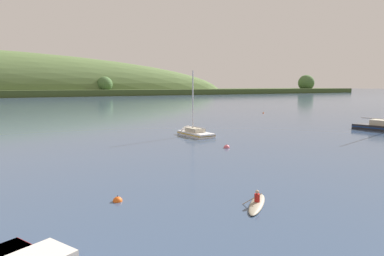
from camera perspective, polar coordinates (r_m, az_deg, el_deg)
name	(u,v)px	position (r m, az deg, el deg)	size (l,w,h in m)	color
sailboat_far_left	(192,134)	(48.21, 0.04, -0.99)	(2.74, 6.74, 10.08)	white
canoe_with_paddler	(257,204)	(20.85, 10.68, -12.18)	(3.37, 3.12, 1.02)	gray
mooring_buoy_foreground	(118,201)	(21.65, -12.19, -11.76)	(0.58, 0.58, 0.66)	#EA5B19
mooring_buoy_midchannel	(263,113)	(88.51, 11.71, 2.41)	(0.44, 0.44, 0.52)	#EA5B19
mooring_buoy_off_fishing_boat	(227,148)	(38.76, 5.75, -3.28)	(0.69, 0.69, 0.77)	#E06675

